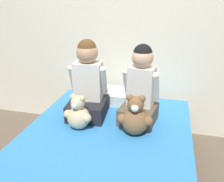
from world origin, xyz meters
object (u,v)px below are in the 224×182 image
Objects in this scene: child_on_left at (88,85)px; teddy_bear_held_by_right_child at (135,118)px; teddy_bear_held_by_left_child at (78,114)px; pillow_at_headboard at (122,97)px; bed at (99,172)px; child_on_right at (140,89)px.

child_on_left is 2.06× the size of teddy_bear_held_by_right_child.
pillow_at_headboard is at bearing 78.06° from teddy_bear_held_by_left_child.
child_on_right is at bearing 64.85° from bed.
teddy_bear_held_by_right_child is 0.61m from pillow_at_headboard.
teddy_bear_held_by_left_child reaches higher than pillow_at_headboard.
child_on_left is at bearing 116.46° from bed.
teddy_bear_held_by_right_child is (0.22, 0.25, 0.35)m from bed.
bed is at bearing -33.88° from teddy_bear_held_by_left_child.
child_on_right is 2.01× the size of teddy_bear_held_by_right_child.
teddy_bear_held_by_left_child is at bearing -179.14° from teddy_bear_held_by_right_child.
child_on_left is at bearing -125.33° from pillow_at_headboard.
teddy_bear_held_by_right_child reaches higher than bed.
child_on_left is at bearing 100.42° from teddy_bear_held_by_left_child.
bed is 3.64× the size of pillow_at_headboard.
bed is 3.02× the size of child_on_right.
pillow_at_headboard is (-0.22, 0.34, -0.23)m from child_on_right.
teddy_bear_held_by_right_child is at bearing 13.17° from teddy_bear_held_by_left_child.
child_on_left reaches higher than child_on_right.
child_on_left is 0.53m from teddy_bear_held_by_right_child.
teddy_bear_held_by_left_child is 0.89× the size of teddy_bear_held_by_right_child.
child_on_right reaches higher than pillow_at_headboard.
teddy_bear_held_by_left_child is (0.00, -0.25, -0.16)m from child_on_left.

